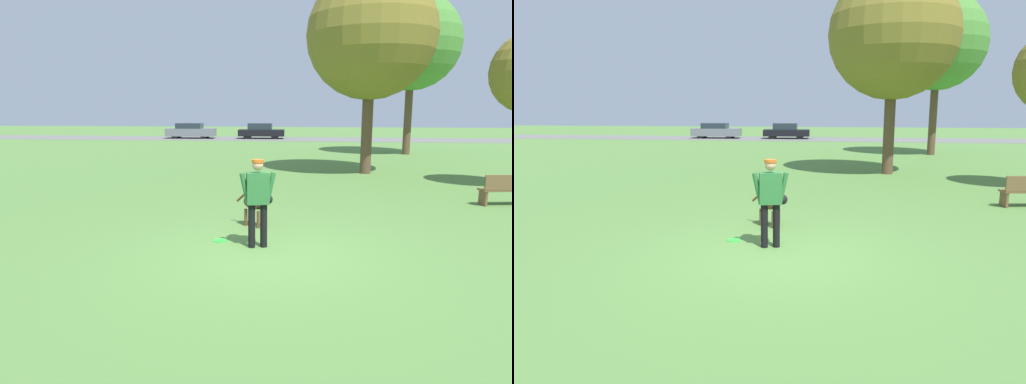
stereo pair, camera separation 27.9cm
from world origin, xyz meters
TOP-DOWN VIEW (x-y plane):
  - ground_plane at (0.00, 0.00)m, footprint 120.00×120.00m
  - far_road_strip at (0.00, 32.02)m, footprint 120.00×6.00m
  - person at (-0.25, 0.48)m, footprint 0.67×0.31m
  - dog at (-0.44, 1.99)m, footprint 0.90×0.62m
  - frisbee at (-1.02, 0.79)m, footprint 0.26×0.26m
  - tree_mid_center at (2.95, 10.87)m, footprint 4.91×4.91m
  - tree_far_right at (6.22, 19.16)m, footprint 5.19×5.19m
  - parked_car_grey at (-9.68, 32.10)m, footprint 4.32×1.90m
  - parked_car_black at (-3.44, 32.39)m, footprint 4.05×1.94m
  - park_bench at (5.94, 4.92)m, footprint 1.45×0.62m

SIDE VIEW (x-z plane):
  - ground_plane at x=0.00m, z-range 0.00..0.00m
  - far_road_strip at x=0.00m, z-range 0.00..0.01m
  - frisbee at x=-1.02m, z-range 0.00..0.02m
  - park_bench at x=5.94m, z-range 0.03..0.87m
  - dog at x=-0.44m, z-range 0.15..0.89m
  - parked_car_grey at x=-9.68m, z-range -0.01..1.33m
  - parked_car_black at x=-3.44m, z-range -0.01..1.34m
  - person at x=-0.25m, z-range 0.15..1.79m
  - tree_mid_center at x=2.95m, z-range 1.42..9.20m
  - tree_far_right at x=6.22m, z-range 1.75..10.48m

